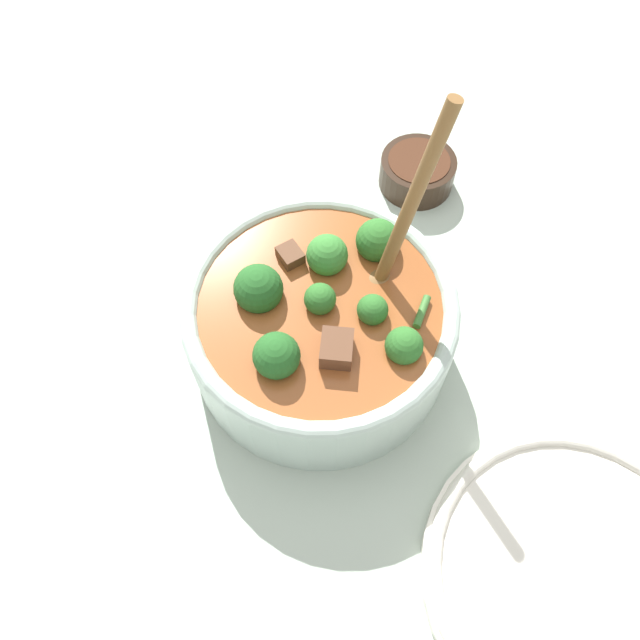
% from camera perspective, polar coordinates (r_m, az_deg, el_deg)
% --- Properties ---
extents(ground_plane, '(4.00, 4.00, 0.00)m').
position_cam_1_polar(ground_plane, '(0.62, 0.00, -2.70)').
color(ground_plane, '#ADBCAD').
extents(stew_bowl, '(0.25, 0.25, 0.27)m').
position_cam_1_polar(stew_bowl, '(0.57, 0.03, -0.21)').
color(stew_bowl, '#B2C6BC').
rests_on(stew_bowl, ground_plane).
extents(condiment_bowl, '(0.09, 0.09, 0.04)m').
position_cam_1_polar(condiment_bowl, '(0.74, 8.89, 13.36)').
color(condiment_bowl, black).
rests_on(condiment_bowl, ground_plane).
extents(empty_plate, '(0.25, 0.25, 0.02)m').
position_cam_1_polar(empty_plate, '(0.59, 22.43, -21.04)').
color(empty_plate, silver).
rests_on(empty_plate, ground_plane).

